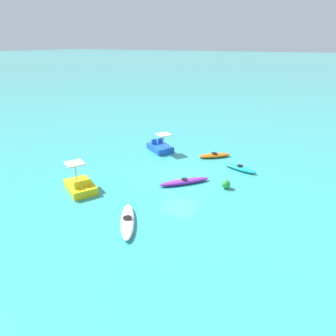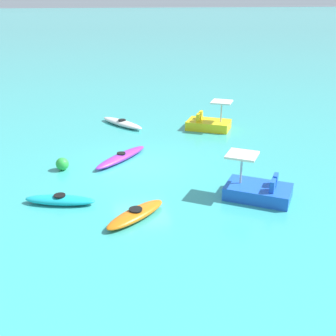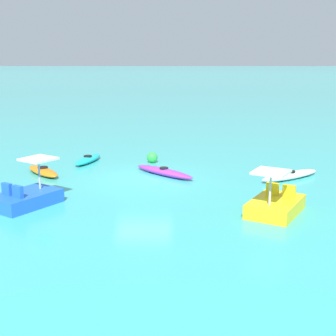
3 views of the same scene
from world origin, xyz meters
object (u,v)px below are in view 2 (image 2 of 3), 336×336
(kayak_white, at_px, (122,123))
(buoy_green, at_px, (62,164))
(pedal_boat_blue, at_px, (258,190))
(kayak_purple, at_px, (121,157))
(pedal_boat_yellow, at_px, (209,123))
(kayak_orange, at_px, (136,214))
(kayak_cyan, at_px, (60,200))

(kayak_white, height_order, buoy_green, buoy_green)
(pedal_boat_blue, distance_m, buoy_green, 8.49)
(kayak_purple, xyz_separation_m, pedal_boat_blue, (4.98, 4.66, 0.17))
(pedal_boat_blue, relative_size, buoy_green, 5.02)
(kayak_purple, height_order, kayak_white, same)
(kayak_white, xyz_separation_m, pedal_boat_yellow, (1.69, 4.83, 0.17))
(pedal_boat_blue, relative_size, pedal_boat_yellow, 1.00)
(kayak_purple, bearing_deg, pedal_boat_yellow, 126.39)
(pedal_boat_blue, bearing_deg, pedal_boat_yellow, 175.08)
(pedal_boat_blue, bearing_deg, kayak_white, -159.18)
(kayak_purple, relative_size, pedal_boat_yellow, 1.06)
(pedal_boat_yellow, bearing_deg, pedal_boat_blue, -4.92)
(kayak_orange, height_order, buoy_green, buoy_green)
(kayak_white, height_order, kayak_orange, same)
(kayak_purple, height_order, pedal_boat_yellow, pedal_boat_yellow)
(kayak_white, height_order, pedal_boat_yellow, pedal_boat_yellow)
(buoy_green, bearing_deg, kayak_purple, 104.11)
(kayak_purple, relative_size, buoy_green, 5.31)
(pedal_boat_yellow, bearing_deg, buoy_green, -59.99)
(kayak_white, bearing_deg, pedal_boat_blue, 20.82)
(pedal_boat_blue, bearing_deg, buoy_green, -120.53)
(pedal_boat_yellow, xyz_separation_m, buoy_green, (4.67, -8.09, -0.05))
(kayak_orange, relative_size, buoy_green, 4.50)
(kayak_white, relative_size, pedal_boat_yellow, 1.14)
(kayak_purple, bearing_deg, kayak_orange, -0.63)
(kayak_cyan, distance_m, pedal_boat_blue, 7.37)
(buoy_green, bearing_deg, kayak_orange, 27.42)
(kayak_cyan, height_order, kayak_orange, same)
(buoy_green, bearing_deg, kayak_cyan, 0.06)
(kayak_orange, bearing_deg, kayak_cyan, -122.36)
(kayak_white, distance_m, pedal_boat_blue, 11.42)
(kayak_cyan, height_order, pedal_boat_blue, pedal_boat_blue)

